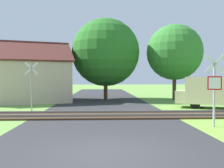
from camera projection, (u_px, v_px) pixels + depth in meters
The scene contains 9 objects.
ground_plane at pixel (107, 154), 7.05m from camera, with size 160.00×160.00×0.00m, color #6B9942.
road_asphalt at pixel (106, 137), 9.05m from camera, with size 7.82×80.00×0.01m, color #2D2D30.
rail_track at pixel (104, 115), 14.07m from camera, with size 60.00×2.60×0.22m.
stop_sign_near at pixel (214, 86), 10.93m from camera, with size 0.86×0.22×3.20m.
crossing_sign_far at pixel (31, 83), 16.07m from camera, with size 0.86×0.21×3.22m.
house at pixel (26, 80), 22.97m from camera, with size 9.36×8.56×5.58m.
tree_right at pixel (175, 52), 24.88m from camera, with size 5.56×5.56×7.53m.
tree_center at pixel (106, 52), 25.21m from camera, with size 6.85×6.85×8.19m.
mail_truck at pixel (214, 91), 17.71m from camera, with size 5.23×3.64×2.24m.
Camera 1 is at (-0.18, -7.01, 2.14)m, focal length 40.00 mm.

